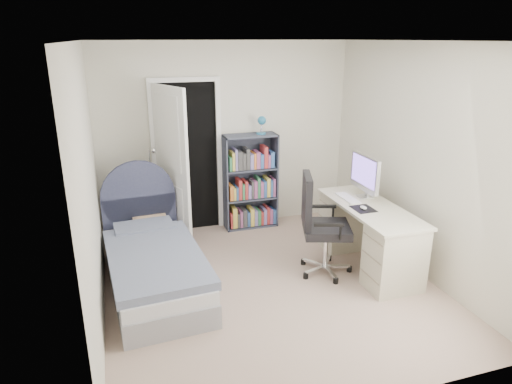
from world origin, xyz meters
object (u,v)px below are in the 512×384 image
object	(u,v)px
nightstand	(148,220)
bookcase	(251,185)
desk	(368,233)
bed	(153,263)
floor_lamp	(154,204)
office_chair	(319,220)

from	to	relation	value
nightstand	bookcase	world-z (taller)	bookcase
nightstand	desk	bearing A→B (deg)	-27.42
bed	bookcase	world-z (taller)	bookcase
floor_lamp	nightstand	bearing A→B (deg)	-116.85
nightstand	office_chair	world-z (taller)	office_chair
nightstand	desk	distance (m)	2.66
nightstand	office_chair	size ratio (longest dim) A/B	0.51
bed	floor_lamp	bearing A→B (deg)	83.07
floor_lamp	desk	bearing A→B (deg)	-32.55
bed	desk	size ratio (longest dim) A/B	1.29
floor_lamp	desk	xyz separation A→B (m)	(2.26, -1.44, -0.10)
bed	nightstand	xyz separation A→B (m)	(0.03, 0.95, 0.11)
nightstand	desk	world-z (taller)	desk
bed	desk	distance (m)	2.42
bookcase	office_chair	bearing A→B (deg)	-78.06
bed	bookcase	xyz separation A→B (m)	(1.46, 1.27, 0.33)
nightstand	bed	bearing A→B (deg)	-92.02
desk	office_chair	world-z (taller)	desk
bed	bookcase	size ratio (longest dim) A/B	1.27
bed	nightstand	bearing A→B (deg)	87.98
bed	nightstand	size ratio (longest dim) A/B	3.39
floor_lamp	office_chair	bearing A→B (deg)	-40.61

